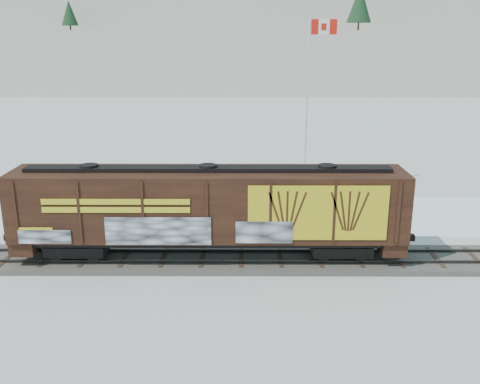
{
  "coord_description": "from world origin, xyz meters",
  "views": [
    {
      "loc": [
        -1.96,
        -25.41,
        11.29
      ],
      "look_at": [
        -2.08,
        3.0,
        2.89
      ],
      "focal_mm": 40.0,
      "sensor_mm": 36.0,
      "label": 1
    }
  ],
  "objects_px": {
    "hopper_railcar": "(209,207)",
    "flagpole": "(308,131)",
    "car_dark": "(313,204)",
    "car_silver": "(183,213)",
    "car_white": "(312,205)"
  },
  "relations": [
    {
      "from": "hopper_railcar",
      "to": "flagpole",
      "type": "relative_size",
      "value": 1.56
    },
    {
      "from": "car_white",
      "to": "hopper_railcar",
      "type": "bearing_deg",
      "value": 123.55
    },
    {
      "from": "car_silver",
      "to": "car_white",
      "type": "xyz_separation_m",
      "value": [
        8.13,
        1.62,
        0.03
      ]
    },
    {
      "from": "hopper_railcar",
      "to": "car_silver",
      "type": "bearing_deg",
      "value": 108.87
    },
    {
      "from": "car_silver",
      "to": "car_dark",
      "type": "distance_m",
      "value": 8.41
    },
    {
      "from": "car_silver",
      "to": "car_white",
      "type": "bearing_deg",
      "value": -54.93
    },
    {
      "from": "hopper_railcar",
      "to": "car_silver",
      "type": "xyz_separation_m",
      "value": [
        -1.98,
        5.8,
        -2.29
      ]
    },
    {
      "from": "hopper_railcar",
      "to": "car_dark",
      "type": "xyz_separation_m",
      "value": [
        6.25,
        7.51,
        -2.24
      ]
    },
    {
      "from": "hopper_railcar",
      "to": "flagpole",
      "type": "distance_m",
      "value": 13.92
    },
    {
      "from": "hopper_railcar",
      "to": "flagpole",
      "type": "height_order",
      "value": "flagpole"
    },
    {
      "from": "car_silver",
      "to": "car_white",
      "type": "height_order",
      "value": "car_white"
    },
    {
      "from": "flagpole",
      "to": "car_silver",
      "type": "height_order",
      "value": "flagpole"
    },
    {
      "from": "hopper_railcar",
      "to": "car_dark",
      "type": "relative_size",
      "value": 3.8
    },
    {
      "from": "flagpole",
      "to": "car_silver",
      "type": "distance_m",
      "value": 11.26
    },
    {
      "from": "car_dark",
      "to": "car_white",
      "type": "bearing_deg",
      "value": 145.15
    }
  ]
}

